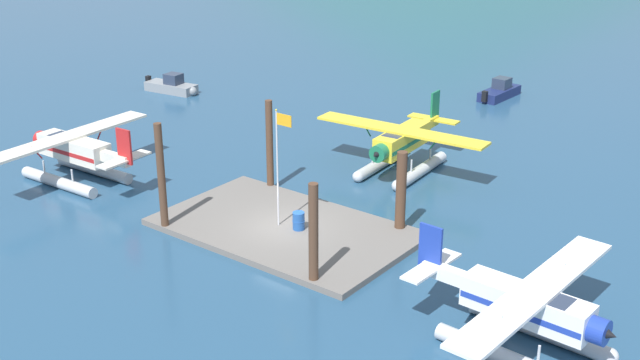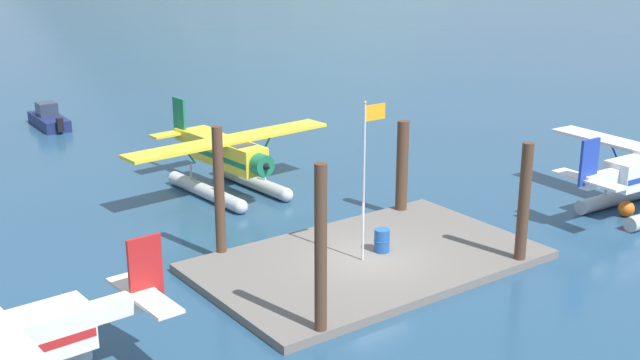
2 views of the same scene
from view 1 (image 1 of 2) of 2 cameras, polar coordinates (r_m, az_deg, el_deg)
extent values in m
plane|color=navy|center=(39.61, -2.48, -3.64)|extent=(1200.00, 1200.00, 0.00)
cube|color=#66605B|center=(39.54, -2.48, -3.44)|extent=(12.35, 7.45, 0.30)
cylinder|color=#4C3323|center=(39.30, -11.09, 0.11)|extent=(0.37, 0.37, 5.50)
cylinder|color=#4C3323|center=(33.75, -0.46, -3.93)|extent=(0.42, 0.42, 4.67)
cylinder|color=#4C3323|center=(43.68, -3.56, 2.40)|extent=(0.38, 0.38, 5.09)
cylinder|color=#4C3323|center=(38.79, 5.72, -0.93)|extent=(0.50, 0.50, 4.17)
cylinder|color=silver|center=(38.50, -3.01, 0.74)|extent=(0.08, 0.08, 5.78)
cube|color=orange|center=(37.39, -2.56, 4.23)|extent=(0.90, 0.03, 0.56)
sphere|color=gold|center=(37.55, -3.10, 4.94)|extent=(0.10, 0.10, 0.10)
cylinder|color=#1E4C99|center=(38.94, -1.51, -2.89)|extent=(0.58, 0.58, 0.88)
torus|color=#1E4C99|center=(38.94, -1.51, -2.89)|extent=(0.62, 0.62, 0.04)
sphere|color=orange|center=(31.79, 12.00, -10.27)|extent=(0.69, 0.69, 0.69)
cylinder|color=#B7BABF|center=(32.28, 15.06, -10.10)|extent=(5.62, 0.90, 0.64)
sphere|color=#B7BABF|center=(31.45, 19.71, -11.60)|extent=(0.64, 0.64, 0.64)
cylinder|color=#B7BABF|center=(30.34, 12.94, -12.11)|extent=(5.62, 0.90, 0.64)
cylinder|color=#B7BABF|center=(31.55, 17.15, -9.71)|extent=(0.10, 0.10, 0.70)
cylinder|color=#B7BABF|center=(32.36, 13.25, -8.44)|extent=(0.10, 0.10, 0.70)
cylinder|color=#B7BABF|center=(29.57, 15.13, -11.76)|extent=(0.10, 0.10, 0.70)
cylinder|color=#B7BABF|center=(30.43, 11.02, -10.33)|extent=(0.10, 0.10, 0.70)
cube|color=white|center=(30.47, 14.31, -8.50)|extent=(4.85, 1.46, 1.20)
cube|color=#1E389E|center=(30.52, 14.29, -8.66)|extent=(4.76, 1.48, 0.24)
cube|color=#283347|center=(29.94, 16.22, -8.56)|extent=(1.15, 1.10, 0.56)
cube|color=white|center=(30.04, 14.94, -7.56)|extent=(1.88, 10.45, 0.14)
cylinder|color=#1E389E|center=(32.00, 16.63, -6.54)|extent=(0.11, 0.62, 0.84)
cylinder|color=#1E389E|center=(28.47, 12.89, -9.88)|extent=(0.11, 0.62, 0.84)
cylinder|color=#1E389E|center=(29.63, 19.02, -10.01)|extent=(0.64, 0.99, 0.96)
cone|color=black|center=(29.51, 19.84, -10.26)|extent=(0.37, 0.38, 0.36)
cube|color=white|center=(31.72, 9.07, -6.59)|extent=(2.22, 0.54, 0.56)
cube|color=#1E389E|center=(31.74, 7.77, -4.76)|extent=(1.00, 0.17, 1.90)
cube|color=white|center=(32.03, 7.86, -6.01)|extent=(0.95, 3.23, 0.10)
cylinder|color=#B7BABF|center=(46.71, 7.09, 0.67)|extent=(1.05, 5.63, 0.64)
sphere|color=#B7BABF|center=(44.38, 5.47, -0.41)|extent=(0.64, 0.64, 0.64)
cylinder|color=#B7BABF|center=(47.78, 4.42, 1.26)|extent=(1.05, 5.63, 0.64)
sphere|color=#B7BABF|center=(45.50, 2.70, 0.24)|extent=(0.64, 0.64, 0.64)
cylinder|color=#B7BABF|center=(45.47, 6.45, 1.01)|extent=(0.10, 0.10, 0.70)
cylinder|color=#B7BABF|center=(47.50, 7.78, 1.86)|extent=(0.10, 0.10, 0.70)
cylinder|color=#B7BABF|center=(46.57, 3.72, 1.61)|extent=(0.10, 0.10, 0.70)
cylinder|color=#B7BABF|center=(48.55, 5.13, 2.41)|extent=(0.10, 0.10, 0.70)
cube|color=yellow|center=(46.69, 5.81, 2.83)|extent=(1.59, 4.88, 1.20)
cube|color=#196B47|center=(46.72, 5.81, 2.71)|extent=(1.60, 4.78, 0.24)
cube|color=#283347|center=(45.68, 5.19, 2.86)|extent=(1.13, 1.17, 0.56)
cube|color=yellow|center=(46.23, 5.67, 3.52)|extent=(10.47, 2.16, 0.14)
cylinder|color=#196B47|center=(45.41, 8.11, 2.62)|extent=(0.63, 0.13, 0.84)
cylinder|color=#196B47|center=(47.33, 3.30, 3.60)|extent=(0.63, 0.13, 0.84)
cylinder|color=#196B47|center=(44.44, 4.18, 1.90)|extent=(1.00, 0.67, 0.96)
cone|color=black|center=(44.07, 3.90, 1.74)|extent=(0.38, 0.38, 0.36)
cube|color=yellow|center=(49.43, 7.59, 3.94)|extent=(0.60, 2.23, 0.56)
cube|color=#196B47|center=(49.96, 8.09, 5.13)|extent=(0.19, 1.01, 1.90)
cube|color=yellow|center=(50.09, 8.00, 4.28)|extent=(3.25, 1.03, 0.10)
cylinder|color=#B7BABF|center=(46.91, -17.87, -0.16)|extent=(5.62, 0.90, 0.64)
sphere|color=#B7BABF|center=(49.06, -19.89, 0.54)|extent=(0.64, 0.64, 0.64)
cylinder|color=#B7BABF|center=(48.32, -15.56, 0.74)|extent=(5.62, 0.90, 0.64)
sphere|color=#B7BABF|center=(50.42, -17.63, 1.38)|extent=(0.64, 0.64, 0.64)
cylinder|color=#B7BABF|center=(47.59, -18.86, 0.90)|extent=(0.10, 0.10, 0.70)
cylinder|color=#B7BABF|center=(45.77, -17.04, 0.30)|extent=(0.10, 0.10, 0.70)
cylinder|color=#B7BABF|center=(48.99, -16.55, 1.76)|extent=(0.10, 0.10, 0.70)
cylinder|color=#B7BABF|center=(47.22, -14.70, 1.21)|extent=(0.10, 0.10, 0.70)
cube|color=silver|center=(47.06, -16.91, 2.14)|extent=(4.85, 1.46, 1.20)
cube|color=#B21E1E|center=(47.10, -16.90, 2.02)|extent=(4.76, 1.48, 0.24)
cube|color=#283347|center=(47.78, -17.77, 2.74)|extent=(1.15, 1.10, 0.56)
cube|color=silver|center=(47.08, -17.23, 2.97)|extent=(1.89, 10.45, 0.14)
cylinder|color=#B21E1E|center=(45.96, -19.30, 1.82)|extent=(0.11, 0.62, 0.84)
cylinder|color=#B21E1E|center=(48.48, -15.17, 3.30)|extent=(0.11, 0.62, 0.84)
cylinder|color=#B21E1E|center=(49.13, -18.90, 2.71)|extent=(0.64, 0.99, 0.96)
cone|color=black|center=(49.48, -19.21, 2.80)|extent=(0.37, 0.38, 0.36)
cube|color=silver|center=(44.63, -14.29, 1.49)|extent=(2.22, 0.54, 0.56)
cube|color=#B21E1E|center=(43.70, -13.61, 2.31)|extent=(1.00, 0.17, 1.90)
cube|color=silver|center=(44.02, -13.61, 1.41)|extent=(0.95, 3.23, 0.10)
cube|color=navy|center=(63.37, 12.50, 5.97)|extent=(1.66, 4.25, 0.70)
sphere|color=navy|center=(65.19, 13.37, 6.33)|extent=(0.70, 0.70, 0.70)
cube|color=#283347|center=(63.44, 12.68, 6.68)|extent=(1.14, 1.24, 0.80)
cube|color=black|center=(61.35, 11.51, 5.78)|extent=(0.37, 0.33, 0.80)
cube|color=gray|center=(64.53, -10.43, 6.41)|extent=(4.36, 2.04, 0.70)
sphere|color=gray|center=(63.23, -8.96, 6.19)|extent=(0.70, 0.70, 0.70)
cube|color=#283347|center=(64.16, -10.27, 7.02)|extent=(1.33, 1.25, 0.80)
cube|color=black|center=(65.93, -11.98, 6.84)|extent=(0.36, 0.40, 0.80)
camera|label=2|loc=(41.53, -44.09, 8.70)|focal=45.47mm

